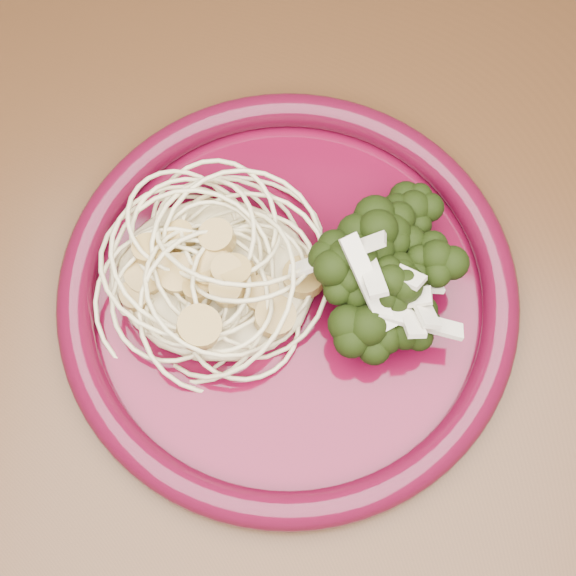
% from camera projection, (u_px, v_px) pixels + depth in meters
% --- Properties ---
extents(dining_table, '(1.20, 0.80, 0.75)m').
position_uv_depth(dining_table, '(169.00, 252.00, 0.64)').
color(dining_table, '#472814').
rests_on(dining_table, ground).
extents(dinner_plate, '(0.30, 0.30, 0.02)m').
position_uv_depth(dinner_plate, '(288.00, 293.00, 0.51)').
color(dinner_plate, '#4B061A').
rests_on(dinner_plate, dining_table).
extents(spaghetti_pile, '(0.13, 0.12, 0.03)m').
position_uv_depth(spaghetti_pile, '(215.00, 272.00, 0.50)').
color(spaghetti_pile, beige).
rests_on(spaghetti_pile, dinner_plate).
extents(scallop_cluster, '(0.13, 0.13, 0.04)m').
position_uv_depth(scallop_cluster, '(209.00, 250.00, 0.47)').
color(scallop_cluster, '#AF8F4A').
rests_on(scallop_cluster, spaghetti_pile).
extents(broccoli_pile, '(0.09, 0.15, 0.05)m').
position_uv_depth(broccoli_pile, '(381.00, 301.00, 0.49)').
color(broccoli_pile, black).
rests_on(broccoli_pile, dinner_plate).
extents(onion_garnish, '(0.06, 0.09, 0.06)m').
position_uv_depth(onion_garnish, '(387.00, 283.00, 0.46)').
color(onion_garnish, beige).
rests_on(onion_garnish, broccoli_pile).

